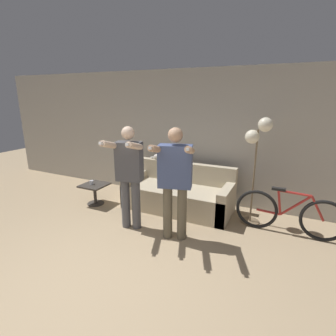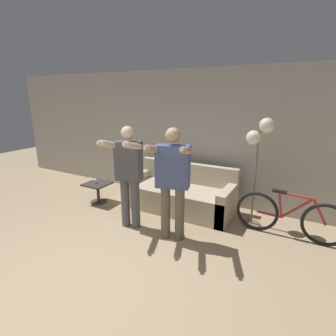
# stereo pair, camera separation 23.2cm
# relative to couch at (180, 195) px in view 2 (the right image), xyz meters

# --- Properties ---
(ground_plane) EXTENTS (16.00, 16.00, 0.00)m
(ground_plane) POSITION_rel_couch_xyz_m (-0.07, -2.51, -0.28)
(ground_plane) COLOR tan
(wall_back) EXTENTS (10.00, 0.05, 2.60)m
(wall_back) POSITION_rel_couch_xyz_m (-0.07, 0.63, 1.02)
(wall_back) COLOR #B7B2A8
(wall_back) RESTS_ON ground_plane
(couch) EXTENTS (2.02, 0.87, 0.83)m
(couch) POSITION_rel_couch_xyz_m (0.00, 0.00, 0.00)
(couch) COLOR beige
(couch) RESTS_ON ground_plane
(person_left) EXTENTS (0.57, 0.73, 1.66)m
(person_left) POSITION_rel_couch_xyz_m (-0.39, -1.04, 0.68)
(person_left) COLOR #56565B
(person_left) RESTS_ON ground_plane
(person_right) EXTENTS (0.66, 0.76, 1.68)m
(person_right) POSITION_rel_couch_xyz_m (0.39, -1.03, 0.71)
(person_right) COLOR #6B604C
(person_right) RESTS_ON ground_plane
(cat) EXTENTS (0.45, 0.13, 0.16)m
(cat) POSITION_rel_couch_xyz_m (-0.53, 0.33, 0.62)
(cat) COLOR silver
(cat) RESTS_ON couch
(floor_lamp) EXTENTS (0.40, 0.31, 1.78)m
(floor_lamp) POSITION_rel_couch_xyz_m (1.34, 0.02, 1.13)
(floor_lamp) COLOR #756047
(floor_lamp) RESTS_ON ground_plane
(side_table) EXTENTS (0.47, 0.47, 0.41)m
(side_table) POSITION_rel_couch_xyz_m (-1.58, -0.52, 0.02)
(side_table) COLOR #38332D
(side_table) RESTS_ON ground_plane
(cup) EXTENTS (0.08, 0.08, 0.08)m
(cup) POSITION_rel_couch_xyz_m (-1.63, -0.54, 0.17)
(cup) COLOR silver
(cup) RESTS_ON side_table
(bicycle) EXTENTS (1.59, 0.07, 0.74)m
(bicycle) POSITION_rel_couch_xyz_m (1.91, -0.15, 0.06)
(bicycle) COLOR black
(bicycle) RESTS_ON ground_plane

